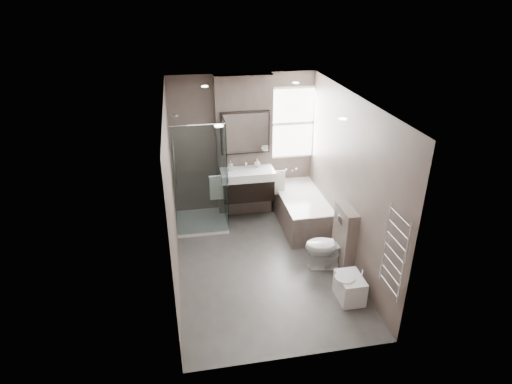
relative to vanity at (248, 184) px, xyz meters
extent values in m
cube|color=#494643|center=(0.00, -1.43, -0.77)|extent=(2.65, 3.85, 0.05)
cube|color=silver|center=(0.00, -1.43, 1.88)|extent=(2.65, 3.85, 0.05)
cube|color=#67584F|center=(0.00, 0.50, 0.56)|extent=(2.65, 0.05, 2.60)
cube|color=#67584F|center=(0.00, -3.35, 0.56)|extent=(2.65, 0.05, 2.60)
cube|color=#67584F|center=(-1.32, -1.43, 0.56)|extent=(0.05, 3.85, 2.60)
cube|color=#67584F|center=(1.32, -1.43, 0.56)|extent=(0.05, 3.85, 2.60)
cube|color=#61544D|center=(0.00, 0.35, 0.56)|extent=(1.00, 0.25, 2.60)
cube|color=black|center=(0.00, 0.00, -0.08)|extent=(0.90, 0.45, 0.38)
cube|color=white|center=(0.00, 0.00, 0.18)|extent=(0.95, 0.47, 0.15)
cylinder|color=silver|center=(0.00, 0.17, 0.32)|extent=(0.03, 0.03, 0.12)
cylinder|color=silver|center=(0.00, 0.11, 0.37)|extent=(0.02, 0.12, 0.02)
cube|color=black|center=(0.00, 0.19, 0.89)|extent=(0.86, 0.06, 0.76)
cube|color=white|center=(0.00, 0.15, 0.89)|extent=(0.80, 0.02, 0.70)
cube|color=white|center=(-0.56, -0.02, -0.02)|extent=(0.24, 0.06, 0.44)
cube|color=white|center=(0.56, -0.02, -0.02)|extent=(0.24, 0.06, 0.44)
cube|color=white|center=(-0.85, 0.02, -0.71)|extent=(0.90, 0.90, 0.06)
cube|color=white|center=(-0.85, -0.42, 0.29)|extent=(0.88, 0.01, 1.94)
cube|color=white|center=(-0.41, 0.02, 0.29)|extent=(0.01, 0.88, 1.94)
cylinder|color=silver|center=(-1.25, 0.02, 0.51)|extent=(0.02, 0.02, 1.00)
cube|color=#61544D|center=(0.93, -0.33, -0.47)|extent=(0.75, 1.60, 0.55)
cube|color=white|center=(0.93, -0.33, -0.19)|extent=(0.75, 1.60, 0.03)
cube|color=white|center=(0.93, -0.33, -0.25)|extent=(0.61, 1.42, 0.12)
cube|color=white|center=(0.90, 0.45, 0.93)|extent=(0.98, 0.04, 1.33)
cube|color=white|center=(0.90, 0.43, 0.93)|extent=(0.90, 0.01, 1.25)
cube|color=white|center=(0.90, 0.42, 0.93)|extent=(0.90, 0.01, 0.05)
imported|color=white|center=(0.97, -1.67, -0.38)|extent=(0.77, 0.52, 0.72)
cube|color=#61544D|center=(1.21, -1.68, -0.24)|extent=(0.18, 0.55, 1.00)
cube|color=silver|center=(1.11, -1.68, 0.08)|extent=(0.01, 0.16, 0.11)
cube|color=white|center=(1.02, -2.45, -0.56)|extent=(0.33, 0.45, 0.36)
cylinder|color=white|center=(0.93, -2.45, -0.38)|extent=(0.27, 0.27, 0.05)
cylinder|color=silver|center=(1.18, -2.45, -0.31)|extent=(0.02, 0.02, 0.10)
cylinder|color=silver|center=(1.25, -3.26, 0.38)|extent=(0.03, 0.03, 1.10)
cylinder|color=silver|center=(1.25, -2.80, 0.38)|extent=(0.03, 0.03, 1.10)
cube|color=silver|center=(1.25, -3.03, 0.38)|extent=(0.02, 0.46, 1.00)
imported|color=white|center=(-0.29, 0.04, 0.35)|extent=(0.08, 0.08, 0.18)
imported|color=white|center=(0.20, 0.13, 0.34)|extent=(0.12, 0.12, 0.15)
camera|label=1|loc=(-1.11, -6.86, 3.22)|focal=30.00mm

